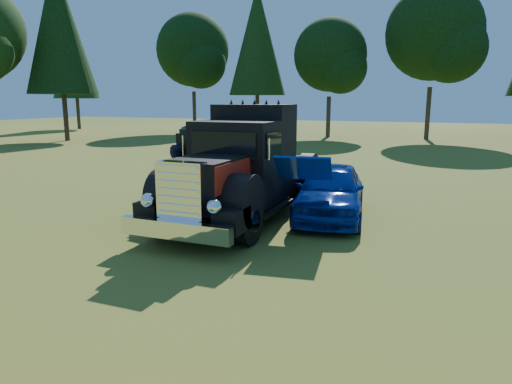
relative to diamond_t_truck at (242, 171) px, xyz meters
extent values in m
plane|color=#3A5519|center=(-0.36, -1.30, -1.28)|extent=(120.00, 120.00, 0.00)
cylinder|color=#2D2116|center=(3.64, 28.70, 0.79)|extent=(0.36, 0.36, 4.14)
sphere|color=black|center=(3.64, 28.70, 7.00)|extent=(7.36, 7.36, 7.36)
sphere|color=black|center=(5.02, 27.78, 5.62)|extent=(5.06, 5.06, 5.06)
cylinder|color=#2D2116|center=(-4.36, 28.20, 0.43)|extent=(0.36, 0.36, 3.42)
sphere|color=black|center=(-4.36, 28.20, 5.56)|extent=(6.08, 6.08, 6.08)
sphere|color=black|center=(-3.22, 27.44, 4.42)|extent=(4.18, 4.18, 4.18)
cylinder|color=#2D2116|center=(-32.36, 28.70, 0.88)|extent=(0.36, 0.36, 4.32)
cone|color=black|center=(-32.36, 28.70, 6.52)|extent=(4.80, 4.80, 9.00)
cylinder|color=#2D2116|center=(-22.36, 16.70, 1.06)|extent=(0.36, 0.36, 4.68)
cone|color=black|center=(-22.36, 16.70, 7.17)|extent=(5.20, 5.20, 9.75)
cylinder|color=#2D2116|center=(-11.36, 29.20, 1.06)|extent=(0.36, 0.36, 4.68)
cone|color=black|center=(-11.36, 29.20, 7.17)|extent=(5.20, 5.20, 9.75)
cylinder|color=#2D2116|center=(-18.36, 29.70, 0.70)|extent=(0.36, 0.36, 3.96)
sphere|color=black|center=(-18.36, 29.70, 6.64)|extent=(7.04, 7.04, 7.04)
sphere|color=black|center=(-17.04, 28.82, 5.32)|extent=(4.84, 4.84, 4.84)
cylinder|color=black|center=(-1.04, -2.08, -0.73)|extent=(0.32, 1.10, 1.10)
cylinder|color=black|center=(1.06, -2.08, -0.73)|extent=(0.32, 1.10, 1.10)
cylinder|color=black|center=(-1.04, 2.72, -0.73)|extent=(0.32, 1.10, 1.10)
cylinder|color=black|center=(1.06, 2.72, -0.73)|extent=(0.32, 1.10, 1.10)
cylinder|color=black|center=(-0.71, 2.72, -0.73)|extent=(0.32, 1.10, 1.10)
cylinder|color=black|center=(0.73, 2.72, -0.73)|extent=(0.32, 1.10, 1.10)
cube|color=black|center=(0.01, 0.52, -0.66)|extent=(1.60, 6.40, 0.28)
cube|color=white|center=(0.01, -3.33, -0.73)|extent=(2.50, 0.22, 0.36)
cube|color=white|center=(0.01, -3.03, -0.03)|extent=(1.05, 0.30, 1.30)
cube|color=black|center=(0.01, -1.98, 0.02)|extent=(1.35, 1.80, 1.10)
cube|color=#9D1D11|center=(-0.68, -1.98, 0.22)|extent=(0.02, 1.80, 0.60)
cube|color=#9D1D11|center=(0.70, -1.98, 0.22)|extent=(0.02, 1.80, 0.60)
cylinder|color=black|center=(-0.94, -2.08, -0.33)|extent=(0.55, 1.24, 1.24)
cylinder|color=black|center=(0.96, -2.08, -0.33)|extent=(0.55, 1.24, 1.24)
sphere|color=white|center=(-0.77, -3.10, -0.23)|extent=(0.32, 0.32, 0.32)
sphere|color=white|center=(0.79, -3.10, -0.23)|extent=(0.32, 0.32, 0.32)
cube|color=black|center=(0.01, -0.43, 0.27)|extent=(2.05, 1.30, 2.10)
cube|color=black|center=(0.01, -1.10, 0.77)|extent=(1.70, 0.05, 0.65)
cube|color=black|center=(0.01, 0.87, 0.47)|extent=(2.05, 1.30, 2.50)
cube|color=black|center=(0.01, 2.52, -0.33)|extent=(2.00, 2.00, 0.35)
cube|color=black|center=(-1.56, 0.12, 0.17)|extent=(1.09, 0.26, 1.50)
cube|color=maroon|center=(-1.57, 0.17, 0.02)|extent=(0.84, 0.17, 0.75)
imported|color=#080EAE|center=(2.17, 0.97, -0.55)|extent=(2.37, 4.51, 1.46)
cube|color=#080EAE|center=(1.91, -0.71, 0.27)|extent=(1.43, 1.12, 0.67)
imported|color=#1E2F46|center=(-1.73, -0.43, -0.50)|extent=(0.50, 0.64, 1.56)
imported|color=#1A2A3C|center=(-1.98, 0.06, -0.33)|extent=(0.88, 1.04, 1.90)
imported|color=#0A3E41|center=(-14.58, 24.95, -0.58)|extent=(3.43, 4.44, 1.41)
camera|label=1|loc=(4.85, -10.89, 1.83)|focal=32.00mm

